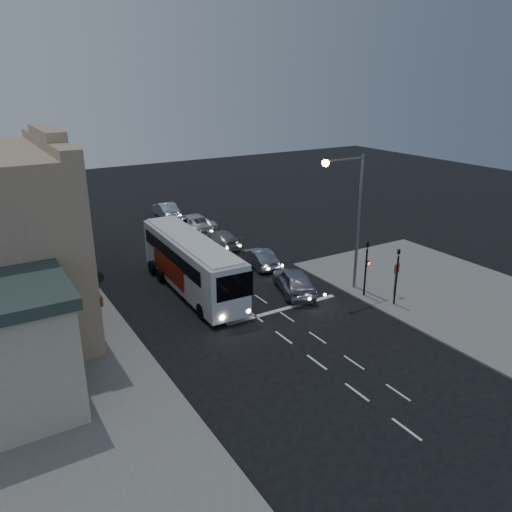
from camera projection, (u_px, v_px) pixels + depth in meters
ground at (274, 330)px, 28.56m from camera, size 120.00×120.00×0.00m
sidewalk_near at (479, 304)px, 31.66m from camera, size 12.00×24.00×0.12m
sidewalk_far at (8, 328)px, 28.64m from camera, size 12.00×50.00×0.12m
road_markings at (262, 304)px, 31.85m from camera, size 8.00×30.55×0.01m
tour_bus at (191, 262)px, 33.25m from camera, size 2.93×12.24×3.74m
car_suv at (294, 281)px, 33.33m from camera, size 3.39×5.25×1.66m
car_sedan_a at (260, 258)px, 38.00m from camera, size 2.06×4.39×1.39m
car_sedan_b at (220, 239)px, 42.52m from camera, size 2.01×4.78×1.38m
car_sedan_c at (192, 223)px, 46.72m from camera, size 3.14×6.13×1.66m
car_extra at (166, 210)px, 51.46m from camera, size 2.00×4.84×1.56m
traffic_signal_main at (366, 263)px, 32.07m from camera, size 0.25×0.35×4.10m
traffic_signal_side at (397, 270)px, 30.82m from camera, size 0.18×0.15×4.10m
regulatory_sign at (396, 274)px, 32.36m from camera, size 0.45×0.12×2.20m
streetlight at (352, 208)px, 31.98m from camera, size 3.32×0.44×9.00m
street_tree at (61, 215)px, 35.14m from camera, size 4.00×4.00×6.20m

